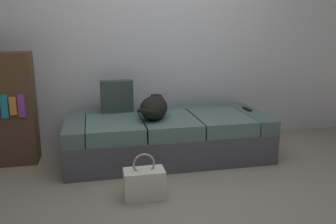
% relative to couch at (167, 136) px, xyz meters
% --- Properties ---
extents(ground_plane, '(10.00, 10.00, 0.00)m').
position_rel_couch_xyz_m(ground_plane, '(0.00, -1.13, -0.22)').
color(ground_plane, gray).
extents(back_wall, '(6.40, 0.10, 2.80)m').
position_rel_couch_xyz_m(back_wall, '(0.00, 0.63, 1.18)').
color(back_wall, silver).
rests_on(back_wall, ground).
extents(couch, '(2.05, 0.94, 0.44)m').
position_rel_couch_xyz_m(couch, '(0.00, 0.00, 0.00)').
color(couch, '#4D4E5A').
rests_on(couch, ground).
extents(dog_dark, '(0.40, 0.63, 0.22)m').
position_rel_couch_xyz_m(dog_dark, '(-0.14, -0.03, 0.33)').
color(dog_dark, black).
rests_on(dog_dark, couch).
extents(tv_remote, '(0.05, 0.15, 0.02)m').
position_rel_couch_xyz_m(tv_remote, '(0.91, 0.05, 0.23)').
color(tv_remote, black).
rests_on(tv_remote, couch).
extents(throw_pillow, '(0.34, 0.13, 0.34)m').
position_rel_couch_xyz_m(throw_pillow, '(-0.49, 0.27, 0.39)').
color(throw_pillow, '#354541').
rests_on(throw_pillow, couch).
extents(handbag, '(0.32, 0.18, 0.38)m').
position_rel_couch_xyz_m(handbag, '(-0.37, -0.88, -0.09)').
color(handbag, silver).
rests_on(handbag, ground).
extents(bookshelf, '(0.56, 0.30, 1.10)m').
position_rel_couch_xyz_m(bookshelf, '(-1.58, 0.16, 0.33)').
color(bookshelf, '#4F3924').
rests_on(bookshelf, ground).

